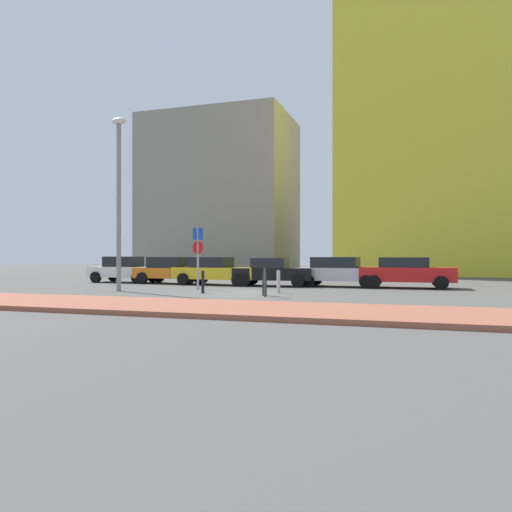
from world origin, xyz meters
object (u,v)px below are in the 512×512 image
object	(u,v)px
parked_car_yellow	(216,271)
traffic_bollard_far	(278,282)
parking_sign_post	(198,250)
traffic_bollard_mid	(264,284)
parking_meter	(265,273)
parked_car_orange	(172,270)
parked_car_silver	(339,271)
traffic_bollard_near	(203,282)
parked_car_white	(124,269)
street_lamp	(119,190)
parked_car_black	(273,272)
parked_car_red	(406,272)

from	to	relation	value
parked_car_yellow	traffic_bollard_far	bearing A→B (deg)	-43.33
parking_sign_post	traffic_bollard_mid	distance (m)	4.69
parked_car_yellow	parking_meter	distance (m)	8.05
parked_car_orange	parked_car_silver	world-z (taller)	parked_car_silver
traffic_bollard_near	traffic_bollard_mid	bearing A→B (deg)	-6.52
traffic_bollard_mid	traffic_bollard_far	world-z (taller)	traffic_bollard_far
traffic_bollard_mid	traffic_bollard_far	size ratio (longest dim) A/B	0.93
parking_sign_post	traffic_bollard_far	bearing A→B (deg)	-10.10
parked_car_orange	parked_car_white	bearing A→B (deg)	176.32
parked_car_white	parked_car_orange	size ratio (longest dim) A/B	0.96
parking_meter	parked_car_yellow	bearing A→B (deg)	126.03
parking_sign_post	traffic_bollard_mid	bearing A→B (deg)	-30.16
parked_car_orange	street_lamp	size ratio (longest dim) A/B	0.56
parked_car_orange	parked_car_silver	xyz separation A→B (m)	(9.28, 0.15, 0.02)
parking_meter	traffic_bollard_mid	world-z (taller)	parking_meter
parked_car_black	parking_meter	xyz separation A→B (m)	(1.54, -6.47, 0.15)
parked_car_red	parking_sign_post	distance (m)	10.00
parked_car_orange	traffic_bollard_far	size ratio (longest dim) A/B	4.52
parking_sign_post	traffic_bollard_near	bearing A→B (deg)	-59.89
parked_car_yellow	parking_sign_post	xyz separation A→B (m)	(0.68, -3.72, 1.04)
traffic_bollard_near	parking_meter	bearing A→B (deg)	-16.21
parked_car_red	parked_car_white	bearing A→B (deg)	179.65
parked_car_yellow	parked_car_red	world-z (taller)	parked_car_yellow
parked_car_white	traffic_bollard_near	size ratio (longest dim) A/B	4.34
street_lamp	traffic_bollard_near	world-z (taller)	street_lamp
parked_car_orange	parking_sign_post	bearing A→B (deg)	-49.29
traffic_bollard_mid	traffic_bollard_far	xyz separation A→B (m)	(0.14, 1.54, 0.03)
traffic_bollard_mid	parked_car_black	bearing A→B (deg)	102.93
traffic_bollard_mid	traffic_bollard_far	bearing A→B (deg)	84.93
parked_car_black	traffic_bollard_near	xyz separation A→B (m)	(-1.40, -5.62, -0.27)
parked_car_white	parked_car_red	xyz separation A→B (m)	(15.72, -0.10, 0.01)
street_lamp	traffic_bollard_far	size ratio (longest dim) A/B	8.11
street_lamp	traffic_bollard_near	xyz separation A→B (m)	(4.00, 0.02, -3.96)
parking_meter	traffic_bollard_mid	size ratio (longest dim) A/B	1.57
parked_car_orange	street_lamp	bearing A→B (deg)	-84.27
parked_car_white	parked_car_orange	xyz separation A→B (m)	(3.20, -0.21, -0.00)
street_lamp	parked_car_silver	bearing A→B (deg)	35.41
parked_car_white	traffic_bollard_mid	world-z (taller)	parked_car_white
parked_car_yellow	parking_sign_post	distance (m)	3.92
parked_car_yellow	parked_car_black	bearing A→B (deg)	-0.69
parked_car_orange	parked_car_yellow	world-z (taller)	parked_car_orange
parking_sign_post	traffic_bollard_mid	size ratio (longest dim) A/B	3.29
parked_car_yellow	street_lamp	xyz separation A→B (m)	(-2.20, -5.68, 3.67)
parked_car_white	parked_car_black	size ratio (longest dim) A/B	0.98
street_lamp	traffic_bollard_far	distance (m)	8.05
parked_car_silver	street_lamp	xyz separation A→B (m)	(-8.67, -6.17, 3.65)
parked_car_black	traffic_bollard_mid	xyz separation A→B (m)	(1.36, -5.94, -0.30)
parking_meter	traffic_bollard_near	size ratio (longest dim) A/B	1.47
parked_car_silver	traffic_bollard_near	xyz separation A→B (m)	(-4.67, -6.14, -0.32)
parked_car_yellow	parked_car_silver	distance (m)	6.49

